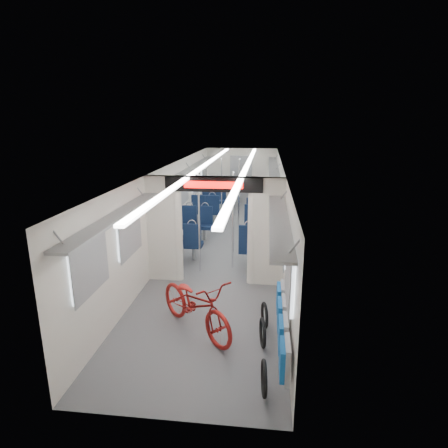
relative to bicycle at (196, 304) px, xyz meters
name	(u,v)px	position (x,y,z in m)	size (l,w,h in m)	color
carriage	(224,198)	(0.03, 3.78, 1.01)	(12.00, 12.02, 2.31)	#515456
bicycle	(196,304)	(0.00, 0.00, 0.00)	(0.66, 1.88, 0.99)	maroon
flip_bench	(282,324)	(1.39, -0.63, 0.08)	(0.12, 2.09, 0.50)	gray
bike_hoop_a	(264,380)	(1.14, -1.39, -0.28)	(0.48, 0.48, 0.05)	black
bike_hoop_b	(262,334)	(1.11, -0.32, -0.28)	(0.47, 0.47, 0.05)	black
bike_hoop_c	(264,317)	(1.13, 0.24, -0.29)	(0.45, 0.45, 0.05)	black
seat_bay_near_left	(191,230)	(-0.90, 4.08, 0.04)	(0.90, 2.05, 1.09)	#0C1934
seat_bay_near_right	(260,232)	(0.97, 3.98, 0.08)	(0.96, 2.32, 1.18)	#0C1934
seat_bay_far_left	(210,202)	(-0.90, 7.57, 0.06)	(0.93, 2.16, 1.13)	#0C1934
seat_bay_far_right	(262,205)	(0.97, 7.20, 0.08)	(0.96, 2.32, 1.17)	#0C1934
stanchion_near_left	(199,224)	(-0.39, 2.53, 0.65)	(0.04, 0.04, 2.30)	silver
stanchion_near_right	(233,221)	(0.34, 2.85, 0.65)	(0.04, 0.04, 2.30)	silver
stanchion_far_left	(222,196)	(-0.28, 5.84, 0.65)	(0.04, 0.04, 2.30)	silver
stanchion_far_right	(239,196)	(0.26, 5.80, 0.65)	(0.04, 0.04, 2.30)	silver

